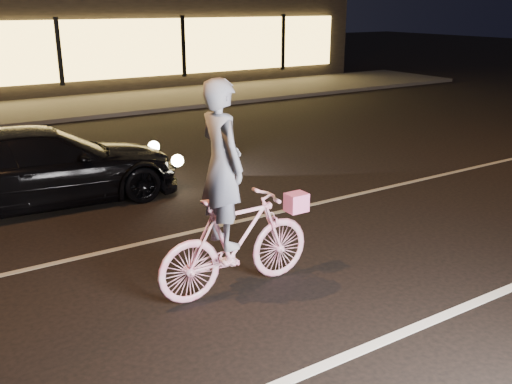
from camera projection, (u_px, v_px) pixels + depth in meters
ground at (371, 257)px, 7.37m from camera, size 90.00×90.00×0.00m
lane_stripe_near at (468, 306)px, 6.17m from camera, size 60.00×0.12×0.01m
lane_stripe_far at (282, 211)px, 8.97m from camera, size 60.00×0.10×0.01m
sidewalk at (80, 106)px, 17.75m from camera, size 30.00×4.00×0.12m
storefront at (29, 30)px, 21.87m from camera, size 25.40×8.42×4.20m
cyclist at (233, 220)px, 6.25m from camera, size 1.92×0.66×2.41m
sedan at (45, 166)px, 9.16m from camera, size 4.40×1.96×1.25m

